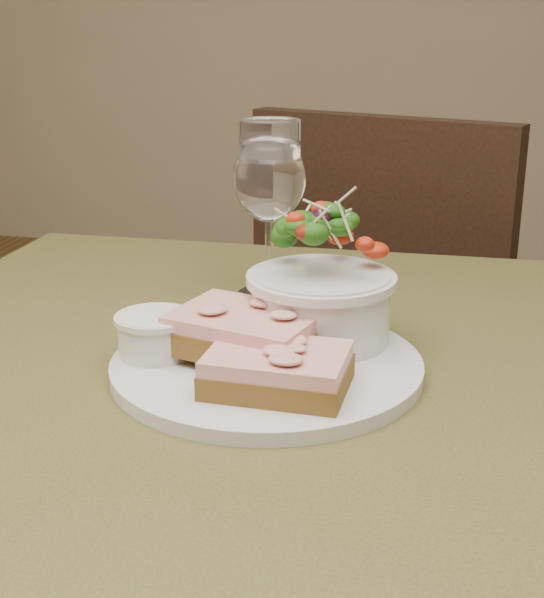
% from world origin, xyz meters
% --- Properties ---
extents(cafe_table, '(0.80, 0.80, 0.75)m').
position_xyz_m(cafe_table, '(0.00, 0.00, 0.65)').
color(cafe_table, '#3F391B').
rests_on(cafe_table, ground).
extents(chair_far, '(0.54, 0.54, 0.90)m').
position_xyz_m(chair_far, '(0.10, 0.76, 0.29)').
color(chair_far, black).
rests_on(chair_far, ground).
extents(dinner_plate, '(0.27, 0.27, 0.01)m').
position_xyz_m(dinner_plate, '(0.00, -0.00, 0.76)').
color(dinner_plate, silver).
rests_on(dinner_plate, cafe_table).
extents(sandwich_front, '(0.11, 0.09, 0.03)m').
position_xyz_m(sandwich_front, '(0.02, -0.06, 0.78)').
color(sandwich_front, '#452F12').
rests_on(sandwich_front, dinner_plate).
extents(sandwich_back, '(0.14, 0.12, 0.03)m').
position_xyz_m(sandwich_back, '(-0.02, -0.00, 0.79)').
color(sandwich_back, '#452F12').
rests_on(sandwich_back, dinner_plate).
extents(ramekin, '(0.06, 0.06, 0.04)m').
position_xyz_m(ramekin, '(-0.10, -0.01, 0.78)').
color(ramekin, silver).
rests_on(ramekin, dinner_plate).
extents(salad_bowl, '(0.12, 0.12, 0.13)m').
position_xyz_m(salad_bowl, '(0.04, 0.05, 0.82)').
color(salad_bowl, silver).
rests_on(salad_bowl, dinner_plate).
extents(garnish, '(0.05, 0.04, 0.02)m').
position_xyz_m(garnish, '(-0.07, 0.07, 0.77)').
color(garnish, '#0E390A').
rests_on(garnish, dinner_plate).
extents(wine_glass, '(0.08, 0.08, 0.18)m').
position_xyz_m(wine_glass, '(-0.04, 0.19, 0.87)').
color(wine_glass, white).
rests_on(wine_glass, cafe_table).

